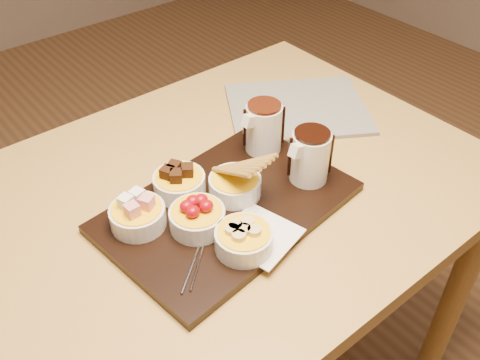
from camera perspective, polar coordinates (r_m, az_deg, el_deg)
dining_table at (r=1.12m, az=-4.21°, el=-5.58°), size 1.20×0.80×0.75m
serving_board at (r=1.01m, az=-1.32°, el=-2.91°), size 0.49×0.35×0.02m
napkin at (r=0.94m, az=2.10°, el=-5.92°), size 0.15×0.15×0.00m
bowl_marshmallows at (r=0.97m, az=-10.83°, el=-3.86°), size 0.10×0.10×0.04m
bowl_cake at (r=1.02m, az=-6.48°, el=-0.44°), size 0.10×0.10×0.04m
bowl_strawberries at (r=0.95m, az=-4.57°, el=-4.15°), size 0.10×0.10×0.04m
bowl_biscotti at (r=1.01m, az=-0.53°, el=-0.65°), size 0.10×0.10×0.04m
bowl_bananas at (r=0.91m, az=0.41°, el=-6.45°), size 0.10×0.10×0.04m
pitcher_dark_chocolate at (r=1.04m, az=7.47°, el=2.44°), size 0.08×0.08×0.10m
pitcher_milk_chocolate at (r=1.11m, az=2.53°, el=5.54°), size 0.08×0.08×0.10m
fondue_skewers at (r=0.94m, az=-3.95°, el=-5.87°), size 0.19×0.22×0.01m
newspaper at (r=1.30m, az=6.13°, el=7.59°), size 0.41×0.39×0.01m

